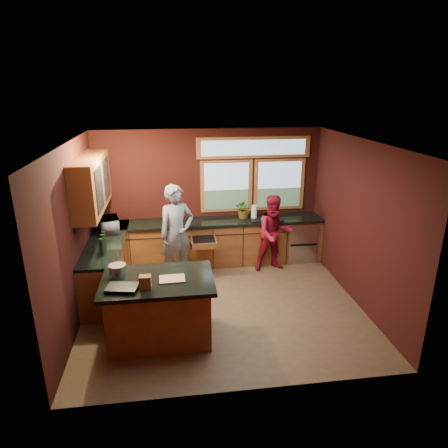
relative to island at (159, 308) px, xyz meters
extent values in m
plane|color=brown|center=(1.02, 0.77, -0.48)|extent=(4.50, 4.50, 0.00)
cube|color=black|center=(1.02, 2.77, 0.87)|extent=(4.50, 0.02, 2.70)
cube|color=black|center=(1.02, -1.23, 0.87)|extent=(4.50, 0.02, 2.70)
cube|color=black|center=(-1.23, 0.77, 0.87)|extent=(0.02, 4.00, 2.70)
cube|color=black|center=(3.27, 0.77, 0.87)|extent=(0.02, 4.00, 2.70)
cube|color=silver|center=(1.02, 0.77, 2.22)|extent=(4.50, 4.00, 0.02)
cube|color=#7D9BAE|center=(1.37, 2.75, 1.07)|extent=(1.06, 0.02, 1.06)
cube|color=#7D9BAE|center=(2.47, 2.75, 1.07)|extent=(1.06, 0.02, 1.06)
cube|color=#9D5B2D|center=(1.92, 2.75, 1.84)|extent=(2.30, 0.02, 0.42)
cube|color=#5D2C16|center=(-1.05, 1.62, 1.47)|extent=(0.36, 1.80, 0.90)
cube|color=#5D2C16|center=(1.02, 2.47, -0.04)|extent=(4.50, 0.60, 0.88)
cube|color=black|center=(1.02, 2.46, 0.43)|extent=(4.50, 0.64, 0.05)
cube|color=#B7B7BC|center=(2.87, 2.45, -0.05)|extent=(0.60, 0.58, 0.85)
cube|color=black|center=(2.12, 2.43, 0.43)|extent=(0.66, 0.46, 0.05)
cube|color=#5D2C16|center=(-0.93, 1.62, -0.04)|extent=(0.60, 2.30, 0.88)
cube|color=black|center=(-0.92, 1.62, 0.43)|extent=(0.64, 2.30, 0.05)
cube|color=#5D2C16|center=(0.00, 0.00, -0.04)|extent=(1.40, 0.90, 0.88)
cube|color=black|center=(0.00, 0.00, 0.44)|extent=(1.55, 1.05, 0.06)
imported|color=slate|center=(0.32, 1.80, 0.44)|extent=(0.79, 0.66, 1.84)
imported|color=maroon|center=(2.20, 2.02, 0.28)|extent=(0.79, 0.64, 1.52)
imported|color=#999999|center=(-0.90, 2.08, 0.59)|extent=(0.44, 0.55, 0.27)
imported|color=#999999|center=(1.70, 2.52, 0.66)|extent=(0.37, 0.32, 0.41)
cylinder|color=white|center=(1.89, 2.47, 0.59)|extent=(0.12, 0.12, 0.28)
cube|color=tan|center=(0.20, -0.05, 0.48)|extent=(0.36, 0.26, 0.02)
cylinder|color=silver|center=(-0.55, 0.15, 0.56)|extent=(0.24, 0.24, 0.18)
cube|color=brown|center=(-0.15, -0.25, 0.56)|extent=(0.15, 0.13, 0.18)
cube|color=black|center=(-0.45, -0.25, 0.49)|extent=(0.45, 0.35, 0.05)
camera|label=1|loc=(0.23, -5.05, 3.00)|focal=32.00mm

